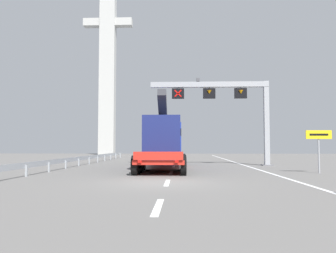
{
  "coord_description": "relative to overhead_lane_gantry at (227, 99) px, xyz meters",
  "views": [
    {
      "loc": [
        0.95,
        -15.17,
        1.63
      ],
      "look_at": [
        -0.05,
        10.1,
        3.06
      ],
      "focal_mm": 36.47,
      "sensor_mm": 36.0,
      "label": 1
    }
  ],
  "objects": [
    {
      "name": "overhead_lane_gantry",
      "position": [
        0.0,
        0.0,
        0.0
      ],
      "size": [
        10.09,
        0.9,
        7.31
      ],
      "color": "#9EA0A5",
      "rests_on": "ground"
    },
    {
      "name": "exit_sign_yellow",
      "position": [
        4.38,
        -7.79,
        -3.62
      ],
      "size": [
        1.52,
        0.15,
        2.56
      ],
      "color": "#9EA0A5",
      "rests_on": "ground"
    },
    {
      "name": "guardrail_left",
      "position": [
        -12.06,
        1.62,
        -5.01
      ],
      "size": [
        0.13,
        33.87,
        0.76
      ],
      "color": "#999EA3",
      "rests_on": "ground"
    },
    {
      "name": "ground",
      "position": [
        -4.77,
        -13.32,
        -5.57
      ],
      "size": [
        112.0,
        112.0,
        0.0
      ],
      "primitive_type": "plane",
      "color": "slate"
    },
    {
      "name": "edge_line_right",
      "position": [
        1.43,
        -1.32,
        -5.56
      ],
      "size": [
        0.2,
        63.0,
        0.01
      ],
      "primitive_type": "cube",
      "color": "silver",
      "rests_on": "ground"
    },
    {
      "name": "lane_markings",
      "position": [
        -4.44,
        16.15,
        -5.56
      ],
      "size": [
        0.2,
        73.55,
        0.01
      ],
      "color": "silver",
      "rests_on": "ground"
    },
    {
      "name": "heavy_haul_truck_red",
      "position": [
        -5.1,
        -2.23,
        -3.58
      ],
      "size": [
        3.06,
        14.08,
        5.3
      ],
      "color": "red",
      "rests_on": "ground"
    },
    {
      "name": "bridge_pylon_distant",
      "position": [
        -17.39,
        33.11,
        14.54
      ],
      "size": [
        9.0,
        2.0,
        39.41
      ],
      "color": "#B7B7B2",
      "rests_on": "ground"
    }
  ]
}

